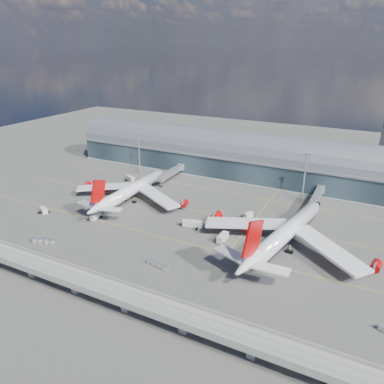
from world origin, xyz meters
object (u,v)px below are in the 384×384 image
at_px(floodlight_mast_right, 304,177).
at_px(service_truck_4, 248,215).
at_px(service_truck_2, 192,224).
at_px(service_truck_5, 130,179).
at_px(service_truck_3, 223,238).
at_px(floodlight_mast_left, 139,152).
at_px(airliner_right, 285,234).
at_px(service_truck_0, 96,216).
at_px(service_truck_1, 44,211).
at_px(airliner_left, 130,190).
at_px(cargo_train_1, 158,265).
at_px(cargo_train_0, 42,241).

height_order(floodlight_mast_right, service_truck_4, floodlight_mast_right).
distance_m(service_truck_2, service_truck_5, 69.61).
relative_size(floodlight_mast_right, service_truck_3, 3.72).
height_order(floodlight_mast_left, airliner_right, floodlight_mast_left).
height_order(service_truck_0, service_truck_3, service_truck_3).
xyz_separation_m(floodlight_mast_right, airliner_right, (3.46, -50.47, -7.56)).
height_order(service_truck_1, service_truck_3, service_truck_3).
height_order(service_truck_2, service_truck_5, service_truck_2).
bearing_deg(floodlight_mast_left, service_truck_0, -73.39).
height_order(floodlight_mast_left, airliner_left, floodlight_mast_left).
relative_size(airliner_left, cargo_train_1, 6.66).
bearing_deg(service_truck_1, airliner_left, -17.01).
bearing_deg(service_truck_5, service_truck_1, -167.81).
relative_size(airliner_left, service_truck_3, 9.67).
height_order(floodlight_mast_right, cargo_train_1, floodlight_mast_right).
relative_size(service_truck_3, cargo_train_1, 0.69).
xyz_separation_m(service_truck_1, service_truck_5, (10.62, 55.64, 0.10)).
bearing_deg(airliner_right, service_truck_2, -168.51).
relative_size(service_truck_4, cargo_train_0, 0.49).
relative_size(service_truck_2, service_truck_4, 1.76).
bearing_deg(airliner_right, cargo_train_0, -144.72).
xyz_separation_m(airliner_left, cargo_train_1, (44.95, -46.04, -4.96)).
relative_size(floodlight_mast_left, service_truck_1, 4.64).
bearing_deg(service_truck_1, floodlight_mast_right, -32.03).
relative_size(airliner_right, service_truck_2, 8.07).
height_order(floodlight_mast_right, airliner_right, floodlight_mast_right).
distance_m(floodlight_mast_left, service_truck_2, 81.99).
bearing_deg(service_truck_2, airliner_right, -104.29).
height_order(service_truck_1, service_truck_2, service_truck_2).
relative_size(floodlight_mast_right, airliner_left, 0.38).
distance_m(airliner_right, service_truck_3, 24.96).
bearing_deg(service_truck_2, service_truck_4, -58.61).
height_order(service_truck_0, service_truck_2, service_truck_2).
distance_m(service_truck_1, cargo_train_0, 30.34).
relative_size(airliner_left, airliner_right, 0.91).
bearing_deg(service_truck_3, airliner_left, 164.71).
xyz_separation_m(service_truck_5, cargo_train_0, (11.27, -76.65, -0.66)).
relative_size(floodlight_mast_left, service_truck_4, 4.97).
height_order(floodlight_mast_left, cargo_train_0, floodlight_mast_left).
height_order(floodlight_mast_right, airliner_left, floodlight_mast_right).
distance_m(service_truck_3, cargo_train_1, 31.20).
xyz_separation_m(airliner_right, service_truck_3, (-23.67, -6.62, -4.39)).
relative_size(floodlight_mast_right, cargo_train_0, 2.43).
bearing_deg(floodlight_mast_left, service_truck_1, -95.80).
bearing_deg(service_truck_5, cargo_train_0, -148.64).
bearing_deg(cargo_train_0, service_truck_1, 62.52).
xyz_separation_m(service_truck_2, service_truck_4, (18.99, 20.21, -0.28)).
distance_m(service_truck_0, service_truck_5, 51.55).
distance_m(service_truck_0, cargo_train_0, 27.89).
height_order(service_truck_4, cargo_train_1, service_truck_4).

